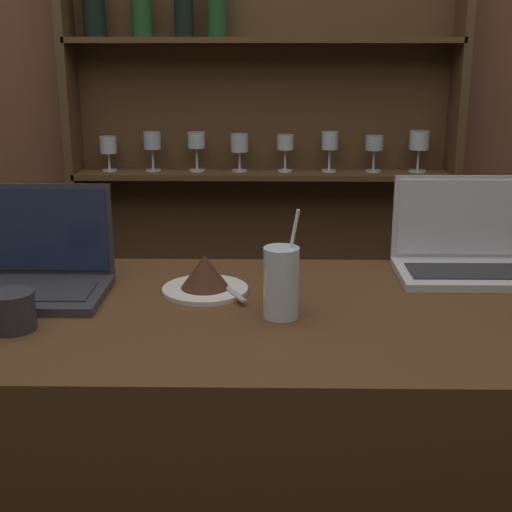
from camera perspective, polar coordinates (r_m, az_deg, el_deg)
The scene contains 7 objects.
back_wall at distance 2.70m, azimuth -1.26°, elevation 13.68°, with size 7.00×0.06×2.70m.
back_shelf at distance 2.66m, azimuth 0.18°, elevation 5.89°, with size 1.40×0.18×1.88m.
laptop_near at distance 1.57m, azimuth -17.24°, elevation -1.12°, with size 0.31×0.22×0.22m.
laptop_far at distance 1.70m, azimuth 16.12°, elevation 0.24°, with size 0.30×0.21×0.22m.
cake_plate at distance 1.51m, azimuth -4.09°, elevation -1.69°, with size 0.18×0.18×0.08m.
water_glass at distance 1.36m, azimuth 2.03°, elevation -2.11°, with size 0.07×0.07×0.21m.
coffee_cup at distance 1.39m, azimuth -18.93°, elevation -4.18°, with size 0.08×0.08×0.07m.
Camera 1 is at (0.10, -0.99, 1.49)m, focal length 50.00 mm.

